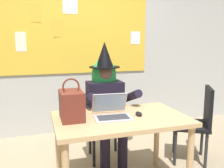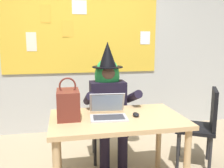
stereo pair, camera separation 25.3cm
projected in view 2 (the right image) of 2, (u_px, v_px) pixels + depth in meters
wall_back_bulletin at (82, 41)px, 3.80m from camera, size 6.18×1.94×2.87m
desk_main at (117, 127)px, 2.28m from camera, size 1.24×0.76×0.74m
chair_at_desk at (107, 117)px, 3.02m from camera, size 0.45×0.45×0.90m
person_costumed at (109, 97)px, 2.85m from camera, size 0.60×0.65×1.44m
laptop at (108, 112)px, 2.26m from camera, size 0.36×0.35×0.21m
computer_mouse at (136, 114)px, 2.28m from camera, size 0.07×0.11×0.03m
handbag at (68, 104)px, 2.21m from camera, size 0.20×0.30×0.38m
chair_extra_corner at (203, 123)px, 2.77m from camera, size 0.57×0.57×0.92m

